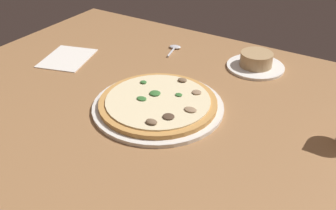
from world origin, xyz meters
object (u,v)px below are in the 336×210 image
at_px(pizza_main, 158,104).
at_px(ramekin_on_saucer, 256,62).
at_px(spoon, 174,48).
at_px(paper_menu, 67,58).

bearing_deg(pizza_main, ramekin_on_saucer, 69.95).
distance_m(pizza_main, spoon, 0.37).
relative_size(ramekin_on_saucer, paper_menu, 1.02).
bearing_deg(paper_menu, pizza_main, -29.63).
bearing_deg(ramekin_on_saucer, pizza_main, -110.05).
bearing_deg(ramekin_on_saucer, paper_menu, -154.38).
bearing_deg(spoon, pizza_main, -65.22).
height_order(pizza_main, paper_menu, pizza_main).
xyz_separation_m(pizza_main, ramekin_on_saucer, (0.13, 0.35, 0.01)).
bearing_deg(spoon, paper_menu, -136.15).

